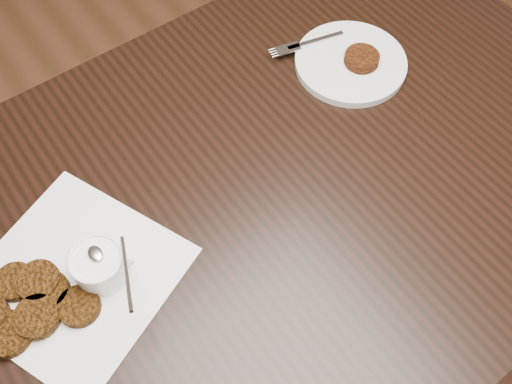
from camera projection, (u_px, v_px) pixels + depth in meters
floor at (299, 364)px, 1.55m from camera, size 4.00×4.00×0.00m
table at (261, 276)px, 1.28m from camera, size 1.41×0.91×0.75m
napkin at (74, 278)px, 0.88m from camera, size 0.38×0.38×0.00m
sauce_ramekin at (95, 257)px, 0.83m from camera, size 0.15×0.15×0.12m
patty_cluster at (33, 303)px, 0.84m from camera, size 0.26×0.26×0.02m
plate_with_patty at (351, 60)px, 1.10m from camera, size 0.27×0.27×0.03m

